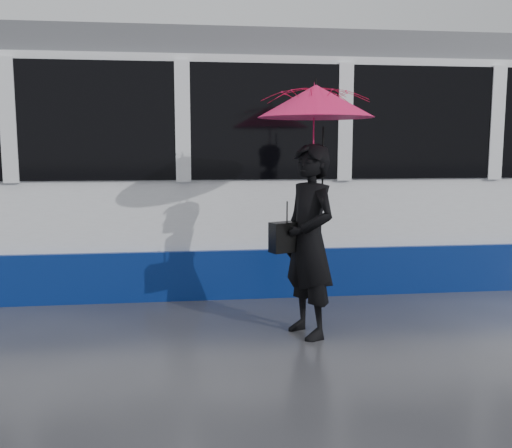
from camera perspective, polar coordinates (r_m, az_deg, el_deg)
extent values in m
plane|color=#2B2B30|center=(6.03, -10.48, -10.78)|extent=(90.00, 90.00, 0.00)
cube|color=#3F3D38|center=(7.73, -9.71, -6.53)|extent=(34.00, 0.07, 0.02)
cube|color=#3F3D38|center=(9.14, -9.31, -4.31)|extent=(34.00, 0.07, 0.02)
cube|color=white|center=(8.36, -17.60, 4.80)|extent=(24.00, 2.40, 2.95)
cube|color=navy|center=(8.50, -17.27, -3.41)|extent=(24.00, 2.56, 0.62)
cube|color=black|center=(8.35, -17.80, 9.42)|extent=(23.00, 2.48, 1.40)
cube|color=#54565B|center=(8.44, -18.08, 16.04)|extent=(23.60, 2.20, 0.35)
imported|color=black|center=(5.70, 5.31, -1.73)|extent=(0.70, 0.83, 1.93)
imported|color=#E61391|center=(5.64, 5.95, 9.06)|extent=(1.38, 1.39, 0.97)
cone|color=#E61391|center=(5.65, 6.00, 12.12)|extent=(1.48, 1.48, 0.31)
cylinder|color=black|center=(5.67, 6.02, 13.94)|extent=(0.01, 0.01, 0.07)
cylinder|color=black|center=(5.69, 6.68, 5.39)|extent=(0.02, 0.02, 0.85)
cube|color=black|center=(5.67, 3.11, -1.29)|extent=(0.38, 0.27, 0.30)
cylinder|color=black|center=(5.64, 3.12, 1.11)|extent=(0.01, 0.01, 0.18)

